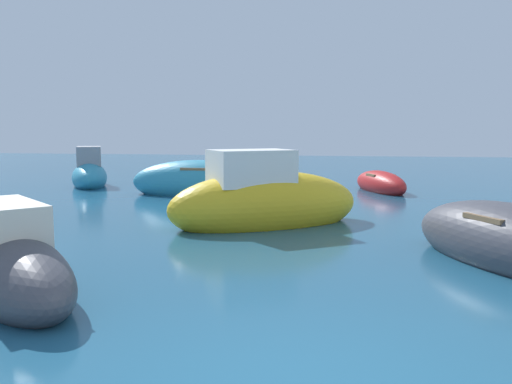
# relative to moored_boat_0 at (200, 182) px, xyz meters

# --- Properties ---
(moored_boat_0) EXTENTS (4.69, 1.69, 1.50)m
(moored_boat_0) POSITION_rel_moored_boat_0_xyz_m (0.00, 0.00, 0.00)
(moored_boat_0) COLOR teal
(moored_boat_0) RESTS_ON ground
(moored_boat_1) EXTENTS (2.55, 3.45, 1.78)m
(moored_boat_1) POSITION_rel_moored_boat_0_xyz_m (-4.96, 2.00, 0.03)
(moored_boat_1) COLOR teal
(moored_boat_1) RESTS_ON ground
(moored_boat_2) EXTENTS (4.87, 4.06, 2.10)m
(moored_boat_2) POSITION_rel_moored_boat_0_xyz_m (3.02, -5.34, 0.13)
(moored_boat_2) COLOR gold
(moored_boat_2) RESTS_ON ground
(moored_boat_3) EXTENTS (3.27, 4.36, 1.31)m
(moored_boat_3) POSITION_rel_moored_boat_0_xyz_m (7.51, -8.31, -0.05)
(moored_boat_3) COLOR #3F3F47
(moored_boat_3) RESTS_ON ground
(moored_boat_5) EXTENTS (2.22, 3.50, 0.93)m
(moored_boat_5) POSITION_rel_moored_boat_0_xyz_m (6.04, 2.05, -0.16)
(moored_boat_5) COLOR #B21E1E
(moored_boat_5) RESTS_ON ground
(moored_boat_7) EXTENTS (3.55, 3.36, 1.47)m
(moored_boat_7) POSITION_rel_moored_boat_0_xyz_m (0.48, -11.15, -0.02)
(moored_boat_7) COLOR #3F3F47
(moored_boat_7) RESTS_ON ground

